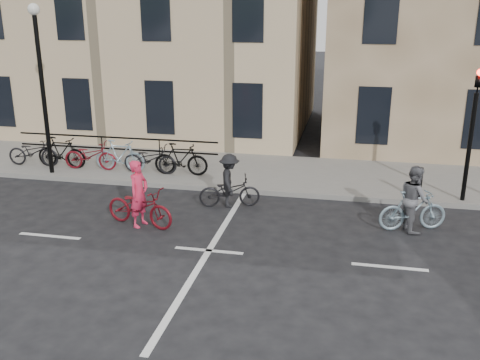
% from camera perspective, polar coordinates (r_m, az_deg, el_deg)
% --- Properties ---
extents(ground, '(120.00, 120.00, 0.00)m').
position_cam_1_polar(ground, '(12.33, -3.34, -7.54)').
color(ground, black).
rests_on(ground, ground).
extents(sidewalk, '(46.00, 4.00, 0.15)m').
position_cam_1_polar(sidewalk, '(18.86, -10.38, 1.54)').
color(sidewalk, slate).
rests_on(sidewalk, ground).
extents(building_west, '(20.00, 10.00, 10.00)m').
position_cam_1_polar(building_west, '(26.59, -15.65, 16.95)').
color(building_west, tan).
rests_on(building_west, sidewalk).
extents(traffic_light, '(0.18, 0.30, 3.90)m').
position_cam_1_polar(traffic_light, '(15.67, 23.62, 5.97)').
color(traffic_light, black).
rests_on(traffic_light, sidewalk).
extents(lamp_post, '(0.36, 0.36, 5.28)m').
position_cam_1_polar(lamp_post, '(17.95, -20.51, 11.02)').
color(lamp_post, black).
rests_on(lamp_post, sidewalk).
extents(bollard_east, '(0.14, 0.14, 0.90)m').
position_cam_1_polar(bollard_east, '(15.83, 18.61, -0.31)').
color(bollard_east, black).
rests_on(bollard_east, sidewalk).
extents(parked_bikes, '(7.25, 1.23, 1.05)m').
position_cam_1_polar(parked_bikes, '(18.24, -14.27, 2.57)').
color(parked_bikes, black).
rests_on(parked_bikes, sidewalk).
extents(cyclist_pink, '(2.03, 1.11, 1.71)m').
position_cam_1_polar(cyclist_pink, '(13.70, -10.68, -2.48)').
color(cyclist_pink, maroon).
rests_on(cyclist_pink, ground).
extents(cyclist_grey, '(1.78, 0.99, 1.66)m').
position_cam_1_polar(cyclist_grey, '(13.85, 18.02, -2.50)').
color(cyclist_grey, '#819BA9').
rests_on(cyclist_grey, ground).
extents(cyclist_dark, '(1.78, 1.08, 1.50)m').
position_cam_1_polar(cyclist_dark, '(14.78, -1.13, -0.65)').
color(cyclist_dark, black).
rests_on(cyclist_dark, ground).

